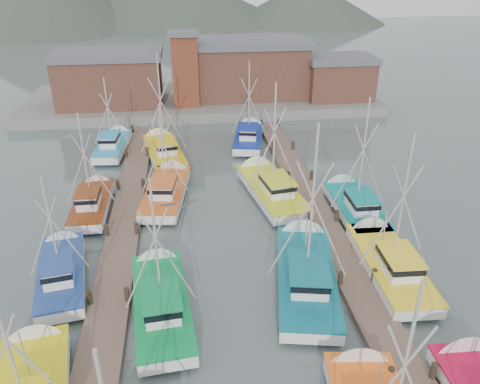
{
  "coord_description": "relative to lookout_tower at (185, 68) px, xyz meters",
  "views": [
    {
      "loc": [
        -2.36,
        -22.8,
        17.2
      ],
      "look_at": [
        1.18,
        6.01,
        2.6
      ],
      "focal_mm": 35.0,
      "sensor_mm": 36.0,
      "label": 1
    }
  ],
  "objects": [
    {
      "name": "gull_near",
      "position": [
        -0.81,
        -39.2,
        2.82
      ],
      "size": [
        1.5,
        0.66,
        0.24
      ],
      "rotation": [
        0.0,
        0.0,
        0.54
      ],
      "color": "gray",
      "rests_on": "ground"
    },
    {
      "name": "boat_6",
      "position": [
        -8.05,
        -32.12,
        -4.87
      ],
      "size": [
        3.87,
        8.51,
        7.79
      ],
      "rotation": [
        0.0,
        0.0,
        0.18
      ],
      "color": "#0F1733",
      "rests_on": "ground"
    },
    {
      "name": "boat_9",
      "position": [
        6.06,
        -22.69,
        -4.87
      ],
      "size": [
        4.64,
        10.27,
        10.21
      ],
      "rotation": [
        0.0,
        0.0,
        0.17
      ],
      "color": "#0F1733",
      "rests_on": "ground"
    },
    {
      "name": "shed_center",
      "position": [
        8.0,
        4.0,
        -0.86
      ],
      "size": [
        14.84,
        9.54,
        6.9
      ],
      "color": "brown",
      "rests_on": "quay"
    },
    {
      "name": "distant_hills",
      "position": [
        -10.76,
        89.59,
        -5.55
      ],
      "size": [
        175.0,
        140.0,
        42.0
      ],
      "color": "#414B3E",
      "rests_on": "ground"
    },
    {
      "name": "dock_left",
      "position": [
        -5.0,
        -28.96,
        -5.34
      ],
      "size": [
        2.3,
        46.0,
        1.5
      ],
      "color": "brown",
      "rests_on": "ground"
    },
    {
      "name": "shed_right",
      "position": [
        19.0,
        1.0,
        -1.71
      ],
      "size": [
        8.48,
        6.36,
        5.2
      ],
      "color": "brown",
      "rests_on": "quay"
    },
    {
      "name": "boat_7",
      "position": [
        11.37,
        -33.56,
        -4.86
      ],
      "size": [
        4.01,
        9.28,
        9.94
      ],
      "rotation": [
        0.0,
        0.0,
        -0.04
      ],
      "color": "#0F1733",
      "rests_on": "ground"
    },
    {
      "name": "lookout_tower",
      "position": [
        0.0,
        0.0,
        0.0
      ],
      "size": [
        3.6,
        3.6,
        8.5
      ],
      "color": "brown",
      "rests_on": "quay"
    },
    {
      "name": "quay",
      "position": [
        2.0,
        4.0,
        -4.95
      ],
      "size": [
        44.0,
        16.0,
        1.2
      ],
      "primitive_type": "cube",
      "color": "gray",
      "rests_on": "ground"
    },
    {
      "name": "dock_right",
      "position": [
        9.0,
        -28.96,
        -5.34
      ],
      "size": [
        2.3,
        46.0,
        1.5
      ],
      "color": "brown",
      "rests_on": "ground"
    },
    {
      "name": "boat_12",
      "position": [
        -2.57,
        -13.46,
        -4.86
      ],
      "size": [
        4.44,
        9.56,
        10.67
      ],
      "rotation": [
        0.0,
        0.0,
        0.19
      ],
      "color": "#0F1733",
      "rests_on": "ground"
    },
    {
      "name": "shed_left",
      "position": [
        -9.0,
        2.0,
        -1.21
      ],
      "size": [
        12.72,
        8.48,
        6.2
      ],
      "color": "brown",
      "rests_on": "quay"
    },
    {
      "name": "boat_11",
      "position": [
        11.75,
        -26.37,
        -4.87
      ],
      "size": [
        3.93,
        8.8,
        9.79
      ],
      "rotation": [
        0.0,
        0.0,
        -0.0
      ],
      "color": "#0F1733",
      "rests_on": "ground"
    },
    {
      "name": "gull_far",
      "position": [
        5.34,
        -27.32,
        1.58
      ],
      "size": [
        1.55,
        0.64,
        0.24
      ],
      "rotation": [
        0.0,
        0.0,
        0.16
      ],
      "color": "gray",
      "rests_on": "ground"
    },
    {
      "name": "boat_13",
      "position": [
        6.13,
        -10.67,
        -4.87
      ],
      "size": [
        4.25,
        8.93,
        9.17
      ],
      "rotation": [
        0.0,
        0.0,
        -0.2
      ],
      "color": "#0F1733",
      "rests_on": "ground"
    },
    {
      "name": "boat_10",
      "position": [
        -7.57,
        -23.46,
        -4.87
      ],
      "size": [
        3.39,
        7.9,
        8.38
      ],
      "rotation": [
        0.0,
        0.0,
        0.0
      ],
      "color": "#0F1733",
      "rests_on": "ground"
    },
    {
      "name": "boat_8",
      "position": [
        -2.05,
        -22.09,
        -4.87
      ],
      "size": [
        4.06,
        9.41,
        8.62
      ],
      "rotation": [
        0.0,
        0.0,
        -0.14
      ],
      "color": "#0F1733",
      "rests_on": "ground"
    },
    {
      "name": "boat_4",
      "position": [
        -2.17,
        -35.46,
        -4.87
      ],
      "size": [
        3.68,
        9.31,
        8.99
      ],
      "rotation": [
        0.0,
        0.0,
        0.1
      ],
      "color": "#0F1733",
      "rests_on": "ground"
    },
    {
      "name": "ground",
      "position": [
        2.0,
        -33.0,
        -5.55
      ],
      "size": [
        260.0,
        260.0,
        0.0
      ],
      "primitive_type": "plane",
      "color": "#495755",
      "rests_on": "ground"
    },
    {
      "name": "boat_5",
      "position": [
        6.21,
        -33.98,
        -4.86
      ],
      "size": [
        5.03,
        10.71,
        11.01
      ],
      "rotation": [
        0.0,
        0.0,
        -0.19
      ],
      "color": "#0F1733",
      "rests_on": "ground"
    },
    {
      "name": "boat_14",
      "position": [
        -7.45,
        -11.31,
        -4.87
      ],
      "size": [
        3.29,
        8.34,
        8.02
      ],
      "rotation": [
        0.0,
        0.0,
        -0.08
      ],
      "color": "#0F1733",
      "rests_on": "ground"
    }
  ]
}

